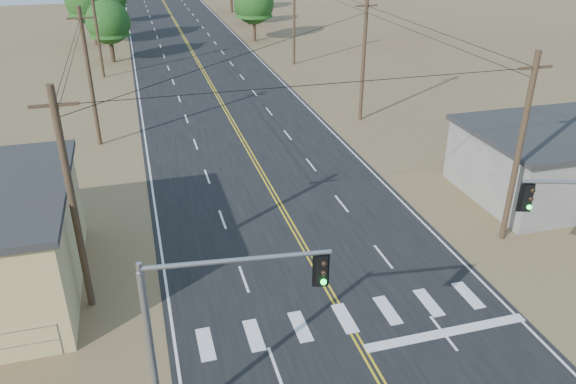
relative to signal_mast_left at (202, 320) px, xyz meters
name	(u,v)px	position (x,y,z in m)	size (l,w,h in m)	color
road	(243,140)	(6.40, 26.19, -4.63)	(15.00, 200.00, 0.02)	black
utility_pole_left_near	(72,202)	(-4.10, 8.19, 0.48)	(1.80, 0.30, 10.00)	#4C3826
utility_pole_left_mid	(90,77)	(-4.10, 28.19, 0.48)	(1.80, 0.30, 10.00)	#4C3826
utility_pole_left_far	(97,28)	(-4.10, 48.19, 0.48)	(1.80, 0.30, 10.00)	#4C3826
utility_pole_right_near	(519,149)	(16.90, 8.19, 0.48)	(1.80, 0.30, 10.00)	#4C3826
utility_pole_right_mid	(364,59)	(16.90, 28.19, 0.48)	(1.80, 0.30, 10.00)	#4C3826
utility_pole_right_far	(294,18)	(16.90, 48.19, 0.48)	(1.80, 0.30, 10.00)	#4C3826
signal_mast_left	(202,320)	(0.00, 0.00, 0.00)	(5.62, 0.96, 6.86)	gray
tree_left_near	(107,17)	(-3.09, 54.87, 0.41)	(4.95, 4.95, 8.26)	#3F2D1E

